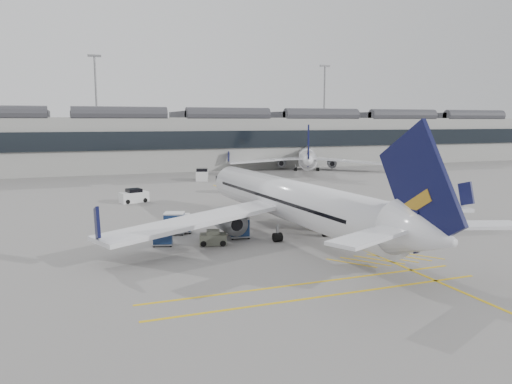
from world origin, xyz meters
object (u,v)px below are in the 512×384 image
object	(u,v)px
belt_loader	(325,222)
baggage_cart_a	(239,227)
airliner_main	(293,202)
ramp_agent_a	(244,218)
ramp_agent_b	(225,225)
pushback_tug	(213,238)

from	to	relation	value
belt_loader	baggage_cart_a	bearing A→B (deg)	175.62
airliner_main	baggage_cart_a	size ratio (longest dim) A/B	20.19
belt_loader	ramp_agent_a	world-z (taller)	belt_loader
airliner_main	belt_loader	size ratio (longest dim) A/B	8.27
ramp_agent_a	airliner_main	bearing A→B (deg)	-73.18
belt_loader	ramp_agent_b	world-z (taller)	ramp_agent_b
airliner_main	ramp_agent_a	xyz separation A→B (m)	(-3.12, 4.61, -2.19)
belt_loader	baggage_cart_a	world-z (taller)	belt_loader
ramp_agent_b	pushback_tug	xyz separation A→B (m)	(-2.00, -3.01, -0.43)
belt_loader	baggage_cart_a	size ratio (longest dim) A/B	2.44
airliner_main	ramp_agent_b	size ratio (longest dim) A/B	19.86
airliner_main	pushback_tug	size ratio (longest dim) A/B	15.65
baggage_cart_a	ramp_agent_a	xyz separation A→B (m)	(1.88, 4.05, -0.12)
baggage_cart_a	pushback_tug	distance (m)	3.30
belt_loader	ramp_agent_b	xyz separation A→B (m)	(-10.03, 0.31, 0.44)
belt_loader	pushback_tug	world-z (taller)	belt_loader
airliner_main	baggage_cart_a	distance (m)	5.44
baggage_cart_a	ramp_agent_b	world-z (taller)	ramp_agent_b
airliner_main	pushback_tug	distance (m)	8.31
ramp_agent_a	belt_loader	bearing A→B (deg)	-39.14
baggage_cart_a	ramp_agent_a	size ratio (longest dim) A/B	1.11
ramp_agent_a	baggage_cart_a	bearing A→B (deg)	-132.10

